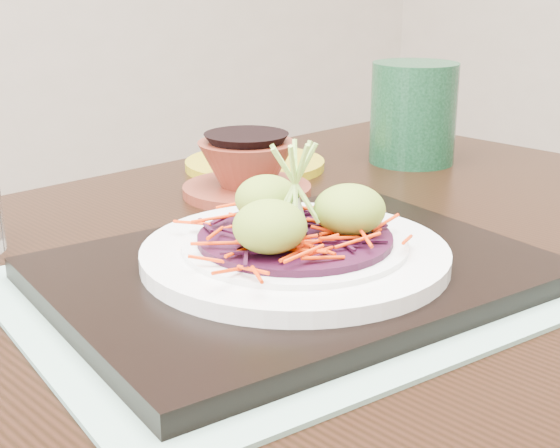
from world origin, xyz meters
TOP-DOWN VIEW (x-y plane):
  - dining_table at (-0.01, -0.02)m, footprint 1.24×0.93m
  - placemat at (-0.01, -0.04)m, footprint 0.42×0.33m
  - serving_tray at (-0.01, -0.04)m, footprint 0.36×0.27m
  - white_plate at (-0.01, -0.04)m, footprint 0.23×0.23m
  - cabbage_bed at (-0.01, -0.04)m, footprint 0.15×0.15m
  - carrot_julienne at (-0.01, -0.04)m, footprint 0.18×0.18m
  - guacamole_scoops at (-0.01, -0.04)m, footprint 0.13×0.11m
  - scallion_garnish at (-0.01, -0.04)m, footprint 0.05×0.05m
  - terracotta_bowl_set at (0.09, 0.20)m, footprint 0.19×0.19m
  - yellow_plate at (0.16, 0.29)m, footprint 0.19×0.19m
  - green_jar at (0.35, 0.21)m, footprint 0.12×0.12m

SIDE VIEW (x-z plane):
  - dining_table at x=-0.01m, z-range 0.26..0.97m
  - placemat at x=-0.01m, z-range 0.71..0.71m
  - yellow_plate at x=0.16m, z-range 0.71..0.72m
  - serving_tray at x=-0.01m, z-range 0.71..0.73m
  - terracotta_bowl_set at x=0.09m, z-range 0.71..0.76m
  - white_plate at x=-0.01m, z-range 0.73..0.74m
  - cabbage_bed at x=-0.01m, z-range 0.75..0.75m
  - carrot_julienne at x=-0.01m, z-range 0.75..0.76m
  - guacamole_scoops at x=-0.01m, z-range 0.75..0.79m
  - green_jar at x=0.35m, z-range 0.71..0.83m
  - scallion_garnish at x=-0.01m, z-range 0.75..0.83m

